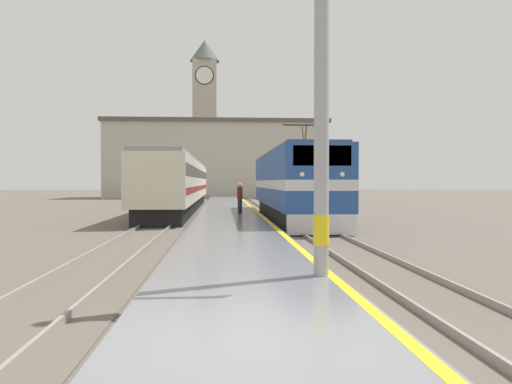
{
  "coord_description": "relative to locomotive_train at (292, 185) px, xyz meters",
  "views": [
    {
      "loc": [
        -0.45,
        -5.97,
        2.18
      ],
      "look_at": [
        1.76,
        26.23,
        1.52
      ],
      "focal_mm": 35.0,
      "sensor_mm": 36.0,
      "label": 1
    }
  ],
  "objects": [
    {
      "name": "locomotive_train",
      "position": [
        0.0,
        0.0,
        0.0
      ],
      "size": [
        2.92,
        17.15,
        4.91
      ],
      "color": "black",
      "rests_on": "ground"
    },
    {
      "name": "clock_tower",
      "position": [
        -6.7,
        54.72,
        11.51
      ],
      "size": [
        4.82,
        4.82,
        25.43
      ],
      "color": "#ADA393",
      "rests_on": "ground"
    },
    {
      "name": "rail_track_far",
      "position": [
        -7.06,
        3.17,
        -1.98
      ],
      "size": [
        2.83,
        140.0,
        0.16
      ],
      "color": "#60564C",
      "rests_on": "ground"
    },
    {
      "name": "rail_track_near",
      "position": [
        0.0,
        3.17,
        -1.98
      ],
      "size": [
        2.83,
        140.0,
        0.16
      ],
      "color": "#60564C",
      "rests_on": "ground"
    },
    {
      "name": "catenary_mast",
      "position": [
        -1.92,
        -18.1,
        2.32
      ],
      "size": [
        2.28,
        0.31,
        8.17
      ],
      "color": "#9E9EA3",
      "rests_on": "platform"
    },
    {
      "name": "ground_plane",
      "position": [
        -3.48,
        8.17,
        -2.01
      ],
      "size": [
        200.0,
        200.0,
        0.0
      ],
      "primitive_type": "plane",
      "color": "#60564C"
    },
    {
      "name": "passenger_train",
      "position": [
        -7.06,
        10.72,
        0.04
      ],
      "size": [
        2.92,
        30.91,
        3.8
      ],
      "color": "black",
      "rests_on": "ground"
    },
    {
      "name": "person_on_platform",
      "position": [
        -2.88,
        1.47,
        -0.75
      ],
      "size": [
        0.34,
        0.34,
        1.77
      ],
      "color": "#23232D",
      "rests_on": "platform"
    },
    {
      "name": "station_building",
      "position": [
        -4.62,
        41.16,
        3.24
      ],
      "size": [
        29.9,
        9.45,
        10.46
      ],
      "color": "#B7B2A3",
      "rests_on": "ground"
    },
    {
      "name": "platform",
      "position": [
        -3.48,
        3.17,
        -1.85
      ],
      "size": [
        3.71,
        140.0,
        0.33
      ],
      "color": "slate",
      "rests_on": "ground"
    }
  ]
}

